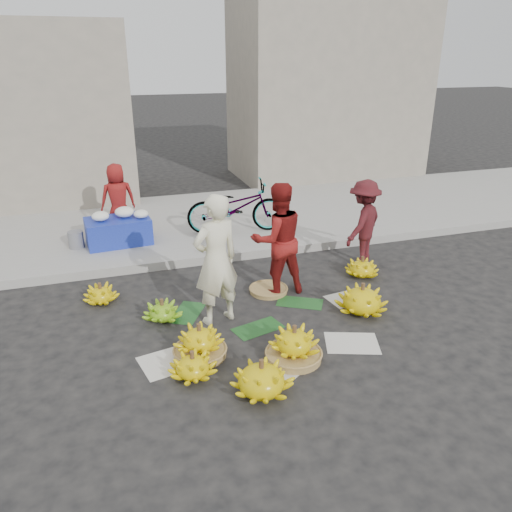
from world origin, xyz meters
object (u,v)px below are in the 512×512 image
object	(u,v)px
banana_bunch_4	(362,299)
bicycle	(236,207)
flower_table	(119,229)
vendor_cream	(216,260)
banana_bunch_0	(200,342)

from	to	relation	value
banana_bunch_4	bicycle	world-z (taller)	bicycle
flower_table	banana_bunch_4	bearing A→B (deg)	-54.27
vendor_cream	banana_bunch_4	bearing A→B (deg)	152.37
banana_bunch_0	banana_bunch_4	distance (m)	2.39
flower_table	banana_bunch_0	bearing A→B (deg)	-85.35
banana_bunch_4	flower_table	size ratio (longest dim) A/B	0.81
flower_table	bicycle	distance (m)	2.22
banana_bunch_0	vendor_cream	bearing A→B (deg)	61.85
bicycle	banana_bunch_4	bearing A→B (deg)	-158.93
bicycle	banana_bunch_0	bearing A→B (deg)	165.89
banana_bunch_0	bicycle	size ratio (longest dim) A/B	0.34
banana_bunch_4	vendor_cream	bearing A→B (deg)	168.70
bicycle	flower_table	bearing A→B (deg)	96.77
vendor_cream	banana_bunch_0	bearing A→B (deg)	45.52
flower_table	vendor_cream	bearing A→B (deg)	-76.07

